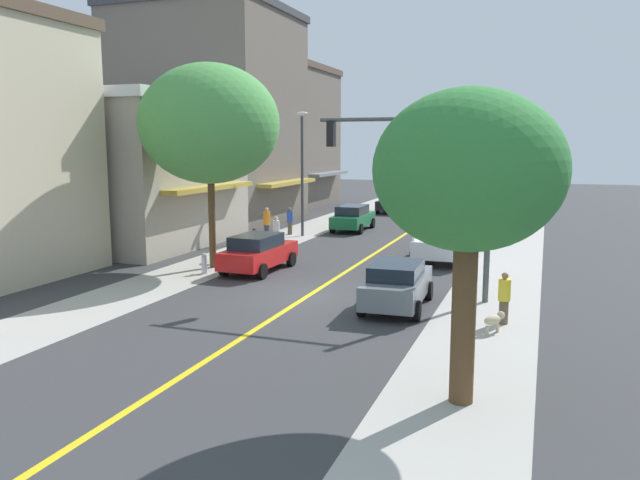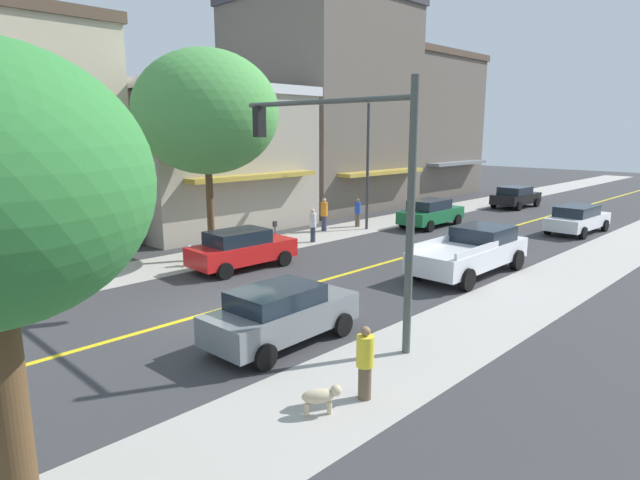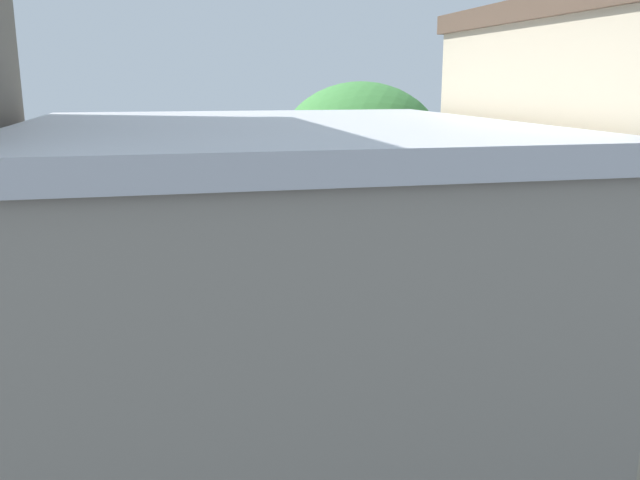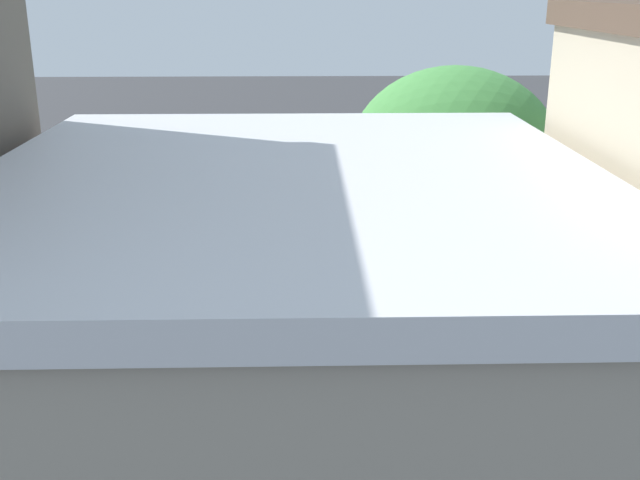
# 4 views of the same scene
# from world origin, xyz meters

# --- Properties ---
(ground_plane) EXTENTS (140.00, 140.00, 0.00)m
(ground_plane) POSITION_xyz_m (0.00, 0.00, 0.00)
(ground_plane) COLOR #38383A
(sidewalk_left) EXTENTS (3.18, 126.00, 0.01)m
(sidewalk_left) POSITION_xyz_m (-6.22, 0.00, 0.00)
(sidewalk_left) COLOR #ADA8A0
(sidewalk_left) RESTS_ON ground
(sidewalk_right) EXTENTS (3.18, 126.00, 0.01)m
(sidewalk_right) POSITION_xyz_m (6.22, 0.00, 0.00)
(sidewalk_right) COLOR #ADA8A0
(sidewalk_right) RESTS_ON ground
(road_centerline_stripe) EXTENTS (0.20, 126.00, 0.00)m
(road_centerline_stripe) POSITION_xyz_m (0.00, 0.00, 0.00)
(road_centerline_stripe) COLOR yellow
(road_centerline_stripe) RESTS_ON ground
(tan_rowhouse) EXTENTS (12.63, 10.56, 7.87)m
(tan_rowhouse) POSITION_xyz_m (-14.55, 8.15, 3.95)
(tan_rowhouse) COLOR #A39989
(tan_rowhouse) RESTS_ON ground
(street_tree_left_near) EXTENTS (5.95, 5.95, 8.72)m
(street_tree_left_near) POSITION_xyz_m (-5.77, 3.62, 6.18)
(street_tree_left_near) COLOR brown
(street_tree_left_near) RESTS_ON ground
(street_tree_right_corner) EXTENTS (3.84, 3.84, 6.49)m
(street_tree_right_corner) POSITION_xyz_m (6.32, -7.52, 4.80)
(street_tree_right_corner) COLOR brown
(street_tree_right_corner) RESTS_ON ground
(fire_hydrant) EXTENTS (0.44, 0.24, 0.87)m
(fire_hydrant) POSITION_xyz_m (-5.44, 2.30, 0.43)
(fire_hydrant) COLOR silver
(fire_hydrant) RESTS_ON ground
(parking_meter) EXTENTS (0.12, 0.18, 1.33)m
(parking_meter) POSITION_xyz_m (-5.28, 6.78, 0.88)
(parking_meter) COLOR #4C4C51
(parking_meter) RESTS_ON ground
(traffic_light_mast) EXTENTS (6.08, 0.32, 6.70)m
(traffic_light_mast) POSITION_xyz_m (4.15, 1.34, 4.52)
(traffic_light_mast) COLOR #474C47
(traffic_light_mast) RESTS_ON ground
(street_lamp) EXTENTS (0.70, 0.36, 7.15)m
(street_lamp) POSITION_xyz_m (-5.54, 13.80, 4.36)
(street_lamp) COLOR #38383D
(street_lamp) RESTS_ON ground
(red_sedan_left_curb) EXTENTS (2.05, 4.41, 1.58)m
(red_sedan_left_curb) POSITION_xyz_m (-3.54, 3.52, 0.82)
(red_sedan_left_curb) COLOR red
(red_sedan_left_curb) RESTS_ON ground
(grey_sedan_right_curb) EXTENTS (2.08, 4.32, 1.54)m
(grey_sedan_right_curb) POSITION_xyz_m (3.34, -0.45, 0.81)
(grey_sedan_right_curb) COLOR slate
(grey_sedan_right_curb) RESTS_ON ground
(white_pickup_truck) EXTENTS (2.35, 5.85, 1.76)m
(white_pickup_truck) POSITION_xyz_m (3.41, 9.29, 0.90)
(white_pickup_truck) COLOR silver
(white_pickup_truck) RESTS_ON ground
(pedestrian_white_shirt) EXTENTS (0.34, 0.34, 1.66)m
(pedestrian_white_shirt) POSITION_xyz_m (-5.18, 9.18, 0.88)
(pedestrian_white_shirt) COLOR #33384C
(pedestrian_white_shirt) RESTS_ON ground
(pedestrian_yellow_shirt) EXTENTS (0.37, 0.37, 1.58)m
(pedestrian_yellow_shirt) POSITION_xyz_m (6.78, -1.19, 0.82)
(pedestrian_yellow_shirt) COLOR brown
(pedestrian_yellow_shirt) RESTS_ON ground
(pedestrian_orange_shirt) EXTENTS (0.39, 0.39, 1.81)m
(pedestrian_orange_shirt) POSITION_xyz_m (-6.88, 11.74, 0.95)
(pedestrian_orange_shirt) COLOR #33384C
(pedestrian_orange_shirt) RESTS_ON ground
(pedestrian_blue_shirt) EXTENTS (0.36, 0.36, 1.62)m
(pedestrian_blue_shirt) POSITION_xyz_m (-6.43, 14.06, 0.85)
(pedestrian_blue_shirt) COLOR brown
(pedestrian_blue_shirt) RESTS_ON ground
(small_dog) EXTENTS (0.62, 0.75, 0.60)m
(small_dog) POSITION_xyz_m (6.58, -2.28, 0.40)
(small_dog) COLOR #C6B28C
(small_dog) RESTS_ON ground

